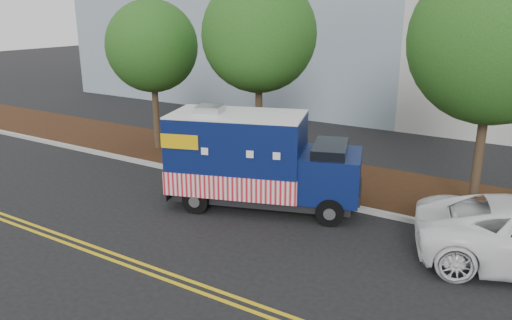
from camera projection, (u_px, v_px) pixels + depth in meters
The scene contains 10 objects.
ground at pixel (219, 199), 16.02m from camera, with size 120.00×120.00×0.00m, color black.
curb at pixel (243, 184), 17.14m from camera, with size 120.00×0.18×0.15m, color #9E9E99.
mulch_strip at pixel (274, 168), 18.84m from camera, with size 120.00×4.00×0.15m, color black.
centerline_near at pixel (114, 254), 12.41m from camera, with size 120.00×0.10×0.01m, color gold.
centerline_far at pixel (106, 258), 12.21m from camera, with size 120.00×0.10×0.01m, color gold.
tree_a at pixel (152, 46), 20.07m from camera, with size 3.70×3.70×6.24m.
tree_b at pixel (259, 35), 17.61m from camera, with size 4.10×4.10×7.02m.
tree_c at pixel (494, 41), 13.22m from camera, with size 4.52×4.52×7.30m.
sign_post at pixel (220, 147), 17.48m from camera, with size 0.06×0.06×2.40m, color #473828.
food_truck at pixel (254, 162), 15.08m from camera, with size 6.18×3.86×3.08m.
Camera 1 is at (8.94, -12.06, 5.87)m, focal length 35.00 mm.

